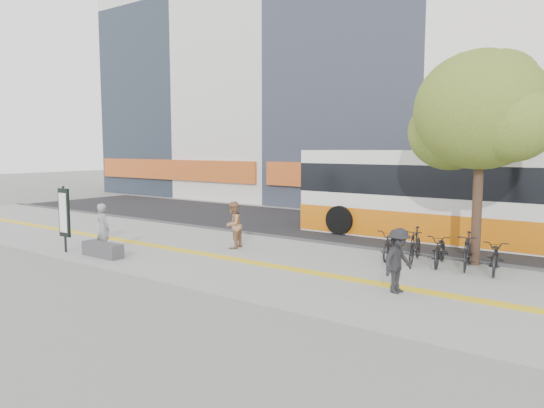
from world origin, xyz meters
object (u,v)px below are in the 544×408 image
Objects in this scene: bench at (103,250)px; pedestrian_tan at (233,225)px; bus at (463,199)px; signboard at (64,214)px; seated_woman at (103,228)px; pedestrian_dark at (398,261)px; street_tree at (482,113)px.

bench is 4.32m from pedestrian_tan.
pedestrian_tan reaches higher than bench.
pedestrian_tan is (-5.89, -6.16, -0.75)m from bus.
seated_woman is at bearing 31.84° from signboard.
pedestrian_tan is 1.04× the size of pedestrian_dark.
bus reaches higher than seated_woman.
bus is at bearing 122.58° from pedestrian_tan.
street_tree is 8.59m from pedestrian_tan.
pedestrian_tan is at bearing 84.83° from pedestrian_dark.
seated_woman is (-8.79, -9.32, -0.74)m from bus.
seated_woman is 1.05× the size of pedestrian_dark.
street_tree reaches higher than seated_woman.
bench is at bearing -47.90° from pedestrian_tan.
pedestrian_tan reaches higher than pedestrian_dark.
pedestrian_dark is at bearing 10.75° from signboard.
bench is 9.34m from pedestrian_dark.
seated_woman is 4.28m from pedestrian_tan.
bench is 1.03× the size of pedestrian_dark.
bus reaches higher than pedestrian_tan.
street_tree reaches higher than bench.
bus is 8.56m from pedestrian_tan.
bench is 1.94m from signboard.
pedestrian_tan is at bearing 43.83° from signboard.
street_tree is at bearing -68.04° from bus.
bench is at bearing 110.50° from pedestrian_dark.
bus is (-1.48, 3.68, -2.87)m from street_tree.
street_tree is (9.78, 6.02, 4.21)m from bench.
signboard is at bearing -134.69° from bus.
signboard reaches higher than pedestrian_tan.
seated_woman reaches higher than pedestrian_dark.
street_tree is 3.90× the size of pedestrian_tan.
pedestrian_tan is 6.99m from pedestrian_dark.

